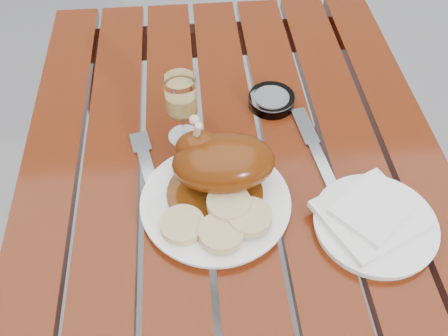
# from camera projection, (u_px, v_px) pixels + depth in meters

# --- Properties ---
(table) EXTENTS (0.80, 1.20, 0.75)m
(table) POSITION_uv_depth(u_px,v_px,m) (234.00, 279.00, 1.19)
(table) COLOR maroon
(table) RESTS_ON ground
(dinner_plate) EXTENTS (0.34, 0.34, 0.02)m
(dinner_plate) POSITION_uv_depth(u_px,v_px,m) (216.00, 203.00, 0.86)
(dinner_plate) COLOR white
(dinner_plate) RESTS_ON table
(roast_duck) EXTENTS (0.19, 0.17, 0.13)m
(roast_duck) POSITION_uv_depth(u_px,v_px,m) (220.00, 162.00, 0.85)
(roast_duck) COLOR #592A0A
(roast_duck) RESTS_ON dinner_plate
(bread_dumplings) EXTENTS (0.18, 0.13, 0.03)m
(bread_dumplings) POSITION_uv_depth(u_px,v_px,m) (220.00, 219.00, 0.81)
(bread_dumplings) COLOR beige
(bread_dumplings) RESTS_ON dinner_plate
(wine_glass) EXTENTS (0.06, 0.06, 0.15)m
(wine_glass) POSITION_uv_depth(u_px,v_px,m) (182.00, 109.00, 0.93)
(wine_glass) COLOR #F8D270
(wine_glass) RESTS_ON table
(side_plate) EXTENTS (0.25, 0.25, 0.02)m
(side_plate) POSITION_uv_depth(u_px,v_px,m) (375.00, 224.00, 0.83)
(side_plate) COLOR white
(side_plate) RESTS_ON table
(napkin) EXTENTS (0.20, 0.19, 0.01)m
(napkin) POSITION_uv_depth(u_px,v_px,m) (369.00, 215.00, 0.83)
(napkin) COLOR white
(napkin) RESTS_ON side_plate
(ashtray) EXTENTS (0.12, 0.12, 0.02)m
(ashtray) POSITION_uv_depth(u_px,v_px,m) (271.00, 100.00, 1.03)
(ashtray) COLOR #B2B7BC
(ashtray) RESTS_ON table
(fork) EXTENTS (0.06, 0.18, 0.01)m
(fork) POSITION_uv_depth(u_px,v_px,m) (149.00, 173.00, 0.91)
(fork) COLOR gray
(fork) RESTS_ON table
(knife) EXTENTS (0.05, 0.23, 0.01)m
(knife) POSITION_uv_depth(u_px,v_px,m) (322.00, 163.00, 0.93)
(knife) COLOR gray
(knife) RESTS_ON table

